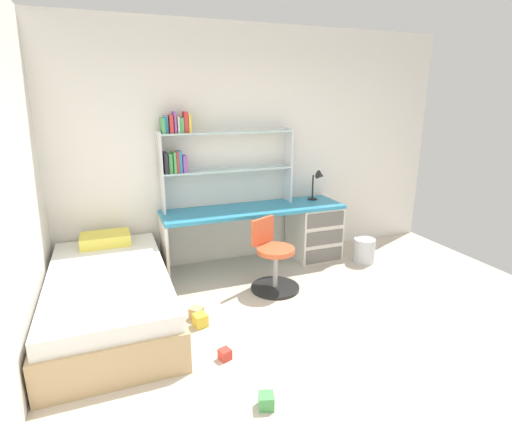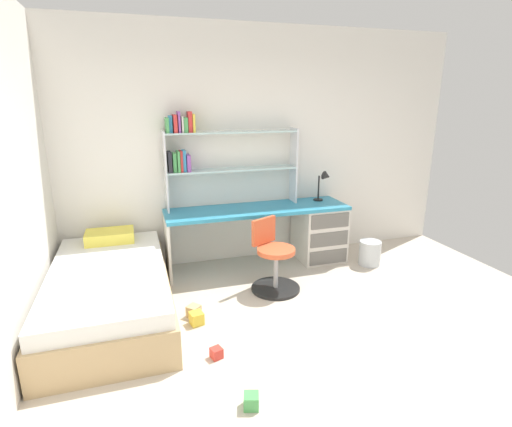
{
  "view_description": "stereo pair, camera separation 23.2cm",
  "coord_description": "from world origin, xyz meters",
  "px_view_note": "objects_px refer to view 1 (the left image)",
  "views": [
    {
      "loc": [
        -1.57,
        -2.23,
        1.97
      ],
      "look_at": [
        -0.22,
        1.33,
        0.87
      ],
      "focal_mm": 27.9,
      "sensor_mm": 36.0,
      "label": 1
    },
    {
      "loc": [
        -1.35,
        -2.31,
        1.97
      ],
      "look_at": [
        -0.22,
        1.33,
        0.87
      ],
      "focal_mm": 27.9,
      "sensor_mm": 36.0,
      "label": 2
    }
  ],
  "objects_px": {
    "desk": "(298,228)",
    "toy_block_natural_2": "(196,313)",
    "waste_bin": "(364,250)",
    "bed_platform": "(110,295)",
    "desk_lamp": "(319,180)",
    "bookshelf_hutch": "(207,152)",
    "toy_block_red_0": "(225,354)",
    "toy_block_green_1": "(266,401)",
    "toy_block_yellow_3": "(200,320)",
    "swivel_chair": "(273,263)"
  },
  "relations": [
    {
      "from": "desk",
      "to": "bookshelf_hutch",
      "type": "xyz_separation_m",
      "value": [
        -1.1,
        0.18,
        0.98
      ]
    },
    {
      "from": "bed_platform",
      "to": "toy_block_natural_2",
      "type": "xyz_separation_m",
      "value": [
        0.73,
        -0.27,
        -0.18
      ]
    },
    {
      "from": "waste_bin",
      "to": "toy_block_yellow_3",
      "type": "distance_m",
      "value": 2.36
    },
    {
      "from": "waste_bin",
      "to": "desk",
      "type": "bearing_deg",
      "value": 151.82
    },
    {
      "from": "desk",
      "to": "toy_block_natural_2",
      "type": "distance_m",
      "value": 1.84
    },
    {
      "from": "desk_lamp",
      "to": "toy_block_green_1",
      "type": "relative_size",
      "value": 3.85
    },
    {
      "from": "bookshelf_hutch",
      "to": "bed_platform",
      "type": "bearing_deg",
      "value": -143.09
    },
    {
      "from": "bookshelf_hutch",
      "to": "toy_block_yellow_3",
      "type": "bearing_deg",
      "value": -108.26
    },
    {
      "from": "bookshelf_hutch",
      "to": "waste_bin",
      "type": "distance_m",
      "value": 2.28
    },
    {
      "from": "desk",
      "to": "toy_block_red_0",
      "type": "xyz_separation_m",
      "value": [
        -1.45,
        -1.64,
        -0.37
      ]
    },
    {
      "from": "toy_block_yellow_3",
      "to": "desk",
      "type": "bearing_deg",
      "value": 36.11
    },
    {
      "from": "toy_block_green_1",
      "to": "bed_platform",
      "type": "bearing_deg",
      "value": 120.94
    },
    {
      "from": "swivel_chair",
      "to": "desk",
      "type": "bearing_deg",
      "value": 46.63
    },
    {
      "from": "desk_lamp",
      "to": "toy_block_yellow_3",
      "type": "bearing_deg",
      "value": -146.98
    },
    {
      "from": "desk",
      "to": "toy_block_green_1",
      "type": "height_order",
      "value": "desk"
    },
    {
      "from": "desk",
      "to": "toy_block_natural_2",
      "type": "bearing_deg",
      "value": -147.53
    },
    {
      "from": "toy_block_natural_2",
      "to": "toy_block_yellow_3",
      "type": "xyz_separation_m",
      "value": [
        0.0,
        -0.14,
        0.0
      ]
    },
    {
      "from": "toy_block_red_0",
      "to": "toy_block_natural_2",
      "type": "height_order",
      "value": "toy_block_natural_2"
    },
    {
      "from": "bed_platform",
      "to": "toy_block_green_1",
      "type": "xyz_separation_m",
      "value": [
        0.92,
        -1.54,
        -0.19
      ]
    },
    {
      "from": "desk",
      "to": "toy_block_green_1",
      "type": "xyz_separation_m",
      "value": [
        -1.34,
        -2.23,
        -0.36
      ]
    },
    {
      "from": "bed_platform",
      "to": "swivel_chair",
      "type": "bearing_deg",
      "value": 1.38
    },
    {
      "from": "toy_block_natural_2",
      "to": "toy_block_yellow_3",
      "type": "height_order",
      "value": "toy_block_yellow_3"
    },
    {
      "from": "toy_block_red_0",
      "to": "toy_block_natural_2",
      "type": "bearing_deg",
      "value": 96.34
    },
    {
      "from": "bookshelf_hutch",
      "to": "toy_block_yellow_3",
      "type": "distance_m",
      "value": 1.9
    },
    {
      "from": "toy_block_natural_2",
      "to": "desk_lamp",
      "type": "bearing_deg",
      "value": 29.81
    },
    {
      "from": "bookshelf_hutch",
      "to": "toy_block_green_1",
      "type": "bearing_deg",
      "value": -95.76
    },
    {
      "from": "bed_platform",
      "to": "desk_lamp",
      "type": "bearing_deg",
      "value": 16.86
    },
    {
      "from": "bed_platform",
      "to": "toy_block_yellow_3",
      "type": "distance_m",
      "value": 0.87
    },
    {
      "from": "bookshelf_hutch",
      "to": "toy_block_yellow_3",
      "type": "height_order",
      "value": "bookshelf_hutch"
    },
    {
      "from": "toy_block_red_0",
      "to": "toy_block_yellow_3",
      "type": "distance_m",
      "value": 0.54
    },
    {
      "from": "toy_block_red_0",
      "to": "toy_block_yellow_3",
      "type": "bearing_deg",
      "value": 97.49
    },
    {
      "from": "desk",
      "to": "waste_bin",
      "type": "xyz_separation_m",
      "value": [
        0.73,
        -0.39,
        -0.26
      ]
    },
    {
      "from": "toy_block_green_1",
      "to": "desk_lamp",
      "type": "bearing_deg",
      "value": 54.48
    },
    {
      "from": "desk_lamp",
      "to": "toy_block_natural_2",
      "type": "relative_size",
      "value": 3.57
    },
    {
      "from": "waste_bin",
      "to": "bed_platform",
      "type": "bearing_deg",
      "value": -174.18
    },
    {
      "from": "desk_lamp",
      "to": "toy_block_red_0",
      "type": "xyz_separation_m",
      "value": [
        -1.76,
        -1.73,
        -0.94
      ]
    },
    {
      "from": "waste_bin",
      "to": "toy_block_red_0",
      "type": "xyz_separation_m",
      "value": [
        -2.18,
        -1.25,
        -0.11
      ]
    },
    {
      "from": "desk",
      "to": "toy_block_yellow_3",
      "type": "xyz_separation_m",
      "value": [
        -1.52,
        -1.11,
        -0.35
      ]
    },
    {
      "from": "waste_bin",
      "to": "toy_block_yellow_3",
      "type": "height_order",
      "value": "waste_bin"
    },
    {
      "from": "bookshelf_hutch",
      "to": "desk_lamp",
      "type": "distance_m",
      "value": 1.47
    },
    {
      "from": "waste_bin",
      "to": "toy_block_red_0",
      "type": "relative_size",
      "value": 3.56
    },
    {
      "from": "swivel_chair",
      "to": "waste_bin",
      "type": "xyz_separation_m",
      "value": [
        1.35,
        0.27,
        -0.15
      ]
    },
    {
      "from": "desk",
      "to": "waste_bin",
      "type": "distance_m",
      "value": 0.87
    },
    {
      "from": "desk_lamp",
      "to": "toy_block_natural_2",
      "type": "distance_m",
      "value": 2.31
    },
    {
      "from": "waste_bin",
      "to": "bookshelf_hutch",
      "type": "bearing_deg",
      "value": 162.68
    },
    {
      "from": "desk",
      "to": "bed_platform",
      "type": "distance_m",
      "value": 2.37
    },
    {
      "from": "swivel_chair",
      "to": "toy_block_natural_2",
      "type": "xyz_separation_m",
      "value": [
        -0.9,
        -0.31,
        -0.24
      ]
    },
    {
      "from": "desk",
      "to": "bed_platform",
      "type": "bearing_deg",
      "value": -162.87
    },
    {
      "from": "bookshelf_hutch",
      "to": "desk_lamp",
      "type": "xyz_separation_m",
      "value": [
        1.41,
        -0.09,
        -0.41
      ]
    },
    {
      "from": "desk_lamp",
      "to": "waste_bin",
      "type": "bearing_deg",
      "value": -48.77
    }
  ]
}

